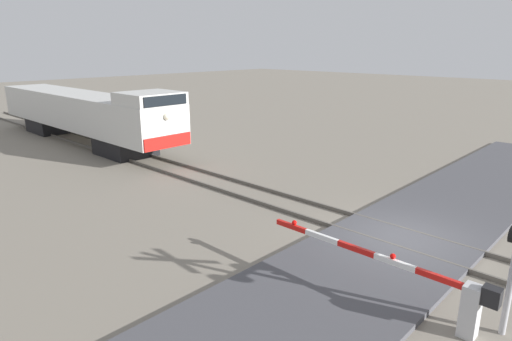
{
  "coord_description": "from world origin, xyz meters",
  "views": [
    {
      "loc": [
        -12.57,
        -5.33,
        6.04
      ],
      "look_at": [
        -0.89,
        5.71,
        1.44
      ],
      "focal_mm": 30.43,
      "sensor_mm": 36.0,
      "label": 1
    }
  ],
  "objects": [
    {
      "name": "rail_track_right",
      "position": [
        0.72,
        0.0,
        0.07
      ],
      "size": [
        0.08,
        80.0,
        0.15
      ],
      "primitive_type": "cube",
      "color": "#59544C",
      "rests_on": "ground_plane"
    },
    {
      "name": "crossing_gate",
      "position": [
        -3.58,
        -2.36,
        0.83
      ],
      "size": [
        0.36,
        5.95,
        1.33
      ],
      "color": "silver",
      "rests_on": "ground_plane"
    },
    {
      "name": "ground_plane",
      "position": [
        0.0,
        0.0,
        0.0
      ],
      "size": [
        160.0,
        160.0,
        0.0
      ],
      "primitive_type": "plane",
      "color": "gray"
    },
    {
      "name": "locomotive",
      "position": [
        0.0,
        21.78,
        1.96
      ],
      "size": [
        2.95,
        18.94,
        3.79
      ],
      "color": "black",
      "rests_on": "ground_plane"
    },
    {
      "name": "rail_track_left",
      "position": [
        -0.72,
        0.0,
        0.07
      ],
      "size": [
        0.08,
        80.0,
        0.15
      ],
      "primitive_type": "cube",
      "color": "#59544C",
      "rests_on": "ground_plane"
    },
    {
      "name": "road_surface",
      "position": [
        0.0,
        0.0,
        0.07
      ],
      "size": [
        36.0,
        4.44,
        0.15
      ],
      "primitive_type": "cube",
      "color": "#47474C",
      "rests_on": "ground_plane"
    }
  ]
}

